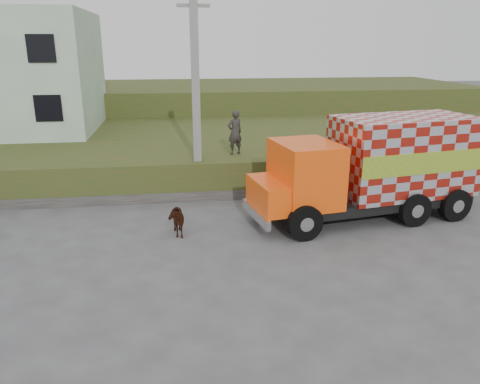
{
  "coord_description": "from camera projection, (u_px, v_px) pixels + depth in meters",
  "views": [
    {
      "loc": [
        -1.82,
        -13.39,
        5.91
      ],
      "look_at": [
        0.18,
        0.93,
        1.3
      ],
      "focal_mm": 35.0,
      "sensor_mm": 36.0,
      "label": 1
    }
  ],
  "objects": [
    {
      "name": "pedestrian",
      "position": [
        235.0,
        132.0,
        19.24
      ],
      "size": [
        0.78,
        0.66,
        1.83
      ],
      "primitive_type": "imported",
      "rotation": [
        0.0,
        0.0,
        3.55
      ],
      "color": "#2A2725",
      "rests_on": "embankment"
    },
    {
      "name": "embankment",
      "position": [
        212.0,
        149.0,
        23.88
      ],
      "size": [
        40.0,
        12.0,
        1.5
      ],
      "primitive_type": "cube",
      "color": "#2F4B19",
      "rests_on": "ground"
    },
    {
      "name": "ground",
      "position": [
        239.0,
        241.0,
        14.67
      ],
      "size": [
        120.0,
        120.0,
        0.0
      ],
      "primitive_type": "plane",
      "color": "#474749",
      "rests_on": "ground"
    },
    {
      "name": "utility_pole",
      "position": [
        196.0,
        94.0,
        17.65
      ],
      "size": [
        1.2,
        0.3,
        8.0
      ],
      "color": "gray",
      "rests_on": "ground"
    },
    {
      "name": "cargo_truck",
      "position": [
        376.0,
        167.0,
        16.19
      ],
      "size": [
        8.19,
        3.82,
        3.52
      ],
      "rotation": [
        0.0,
        0.0,
        0.16
      ],
      "color": "black",
      "rests_on": "ground"
    },
    {
      "name": "retaining_strip",
      "position": [
        174.0,
        196.0,
        18.31
      ],
      "size": [
        16.0,
        0.5,
        0.4
      ],
      "primitive_type": "cube",
      "color": "#595651",
      "rests_on": "ground"
    },
    {
      "name": "cow",
      "position": [
        175.0,
        219.0,
        15.01
      ],
      "size": [
        0.78,
        1.35,
        1.07
      ],
      "primitive_type": "imported",
      "rotation": [
        0.0,
        0.0,
        0.17
      ],
      "color": "black",
      "rests_on": "ground"
    },
    {
      "name": "embankment_far",
      "position": [
        199.0,
        105.0,
        34.98
      ],
      "size": [
        40.0,
        12.0,
        3.0
      ],
      "primitive_type": "cube",
      "color": "#2F4B19",
      "rests_on": "ground"
    }
  ]
}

